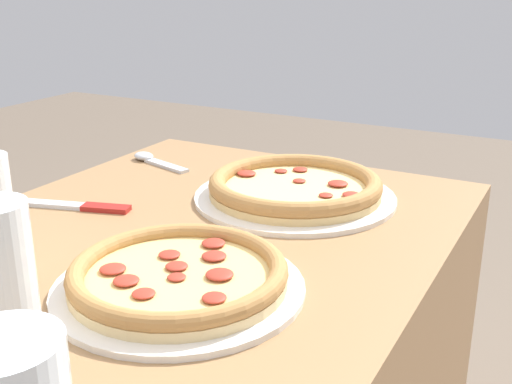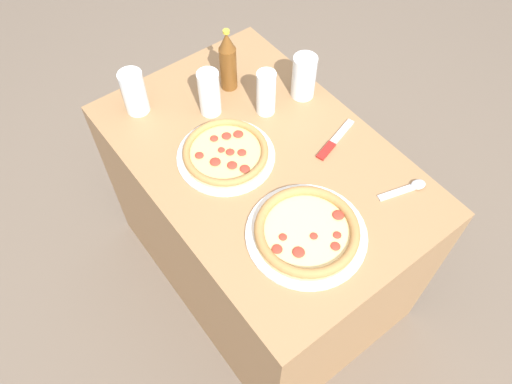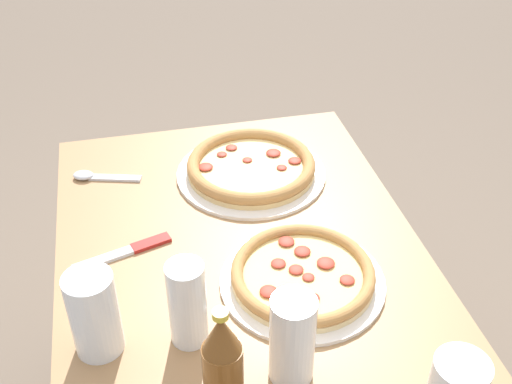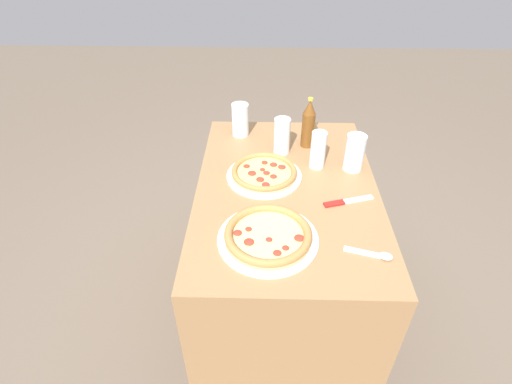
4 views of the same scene
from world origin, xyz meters
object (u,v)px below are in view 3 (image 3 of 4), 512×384
(pizza_veggie, at_px, (303,276))
(glass_lemonade, at_px, (95,317))
(pizza_salami, at_px, (251,168))
(beer_bottle, at_px, (223,373))
(glass_mango_juice, at_px, (292,343))
(glass_cola, at_px, (188,308))
(knife, at_px, (127,251))
(spoon, at_px, (95,176))

(pizza_veggie, bearing_deg, glass_lemonade, -79.45)
(pizza_salami, relative_size, beer_bottle, 1.47)
(glass_mango_juice, xyz_separation_m, glass_cola, (-0.11, -0.14, -0.00))
(glass_lemonade, bearing_deg, glass_cola, 84.66)
(pizza_veggie, distance_m, pizza_salami, 0.36)
(glass_lemonade, height_order, beer_bottle, beer_bottle)
(glass_mango_juice, height_order, knife, glass_mango_juice)
(knife, bearing_deg, pizza_salami, 125.18)
(glass_mango_juice, relative_size, glass_lemonade, 1.04)
(pizza_veggie, distance_m, spoon, 0.55)
(pizza_veggie, distance_m, glass_mango_juice, 0.21)
(knife, bearing_deg, glass_lemonade, -14.45)
(glass_cola, bearing_deg, knife, -159.57)
(pizza_veggie, relative_size, knife, 1.56)
(pizza_veggie, distance_m, beer_bottle, 0.32)
(glass_mango_juice, distance_m, spoon, 0.68)
(beer_bottle, xyz_separation_m, spoon, (-0.67, -0.17, -0.10))
(beer_bottle, distance_m, knife, 0.43)
(beer_bottle, height_order, spoon, beer_bottle)
(glass_lemonade, xyz_separation_m, spoon, (-0.49, 0.00, -0.06))
(spoon, bearing_deg, glass_mango_juice, 24.99)
(pizza_veggie, bearing_deg, pizza_salami, -177.54)
(pizza_salami, height_order, knife, pizza_salami)
(pizza_veggie, bearing_deg, beer_bottle, -37.31)
(glass_cola, bearing_deg, glass_lemonade, -95.34)
(beer_bottle, bearing_deg, pizza_veggie, 142.69)
(pizza_veggie, bearing_deg, spoon, -139.68)
(pizza_salami, bearing_deg, glass_mango_juice, -6.07)
(beer_bottle, bearing_deg, spoon, -165.79)
(pizza_veggie, height_order, glass_lemonade, glass_lemonade)
(pizza_salami, bearing_deg, knife, -54.82)
(glass_lemonade, bearing_deg, knife, 165.55)
(glass_mango_juice, distance_m, glass_lemonade, 0.31)
(pizza_salami, relative_size, glass_mango_juice, 2.11)
(pizza_veggie, xyz_separation_m, knife, (-0.15, -0.30, -0.01))
(pizza_veggie, xyz_separation_m, glass_lemonade, (0.07, -0.36, 0.05))
(spoon, bearing_deg, pizza_veggie, 40.32)
(glass_lemonade, distance_m, glass_cola, 0.15)
(pizza_salami, xyz_separation_m, glass_cola, (0.44, -0.20, 0.05))
(glass_cola, distance_m, spoon, 0.53)
(glass_cola, xyz_separation_m, knife, (-0.24, -0.09, -0.07))
(glass_lemonade, height_order, knife, glass_lemonade)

